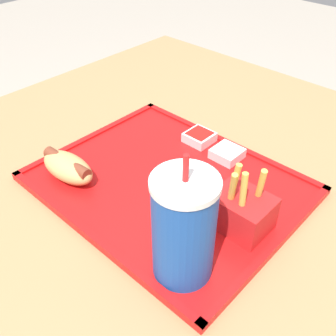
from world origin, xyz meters
TOP-DOWN VIEW (x-y plane):
  - dining_table at (0.00, 0.00)m, footprint 1.01×1.06m
  - food_tray at (-0.01, 0.01)m, footprint 0.42×0.34m
  - soda_cup at (-0.14, 0.13)m, footprint 0.08×0.08m
  - hot_dog_far at (0.13, 0.11)m, footprint 0.11×0.06m
  - fries_carton at (-0.15, 0.01)m, footprint 0.08×0.07m
  - sauce_cup_mayo at (-0.04, -0.12)m, footprint 0.05×0.05m
  - sauce_cup_ketchup at (0.03, -0.12)m, footprint 0.05×0.05m

SIDE VIEW (x-z plane):
  - dining_table at x=0.00m, z-range 0.00..0.77m
  - food_tray at x=-0.01m, z-range 0.77..0.78m
  - sauce_cup_mayo at x=-0.04m, z-range 0.78..0.80m
  - sauce_cup_ketchup at x=0.03m, z-range 0.78..0.80m
  - hot_dog_far at x=0.13m, z-range 0.78..0.83m
  - fries_carton at x=-0.15m, z-range 0.76..0.87m
  - soda_cup at x=-0.14m, z-range 0.77..0.95m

